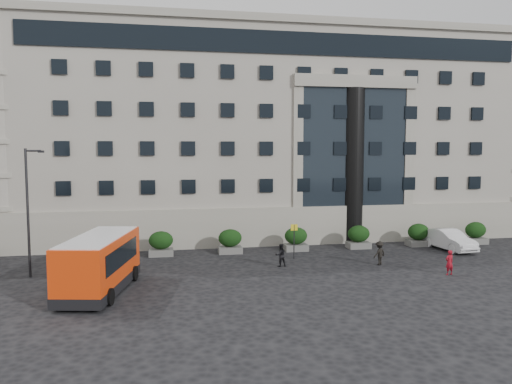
% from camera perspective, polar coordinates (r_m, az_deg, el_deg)
% --- Properties ---
extents(ground, '(120.00, 120.00, 0.00)m').
position_cam_1_polar(ground, '(30.84, -3.27, -10.03)').
color(ground, black).
rests_on(ground, ground).
extents(civic_building, '(44.00, 24.00, 18.00)m').
position_cam_1_polar(civic_building, '(52.47, 0.15, 6.10)').
color(civic_building, gray).
rests_on(civic_building, ground).
extents(entrance_column, '(1.80, 1.80, 13.00)m').
position_cam_1_polar(entrance_column, '(42.87, 11.01, 2.91)').
color(entrance_column, black).
rests_on(entrance_column, ground).
extents(hedge_a, '(1.80, 1.26, 1.84)m').
position_cam_1_polar(hedge_a, '(38.01, -10.81, -5.80)').
color(hedge_a, '#5E5E5C').
rests_on(hedge_a, ground).
extents(hedge_b, '(1.80, 1.26, 1.84)m').
position_cam_1_polar(hedge_b, '(38.33, -2.98, -5.63)').
color(hedge_b, '#5E5E5C').
rests_on(hedge_b, ground).
extents(hedge_c, '(1.80, 1.26, 1.84)m').
position_cam_1_polar(hedge_c, '(39.34, 4.59, -5.36)').
color(hedge_c, '#5E5E5C').
rests_on(hedge_c, ground).
extents(hedge_d, '(1.80, 1.26, 1.84)m').
position_cam_1_polar(hedge_d, '(40.99, 11.65, -5.03)').
color(hedge_d, '#5E5E5C').
rests_on(hedge_d, ground).
extents(hedge_e, '(1.80, 1.26, 1.84)m').
position_cam_1_polar(hedge_e, '(43.21, 18.07, -4.66)').
color(hedge_e, '#5E5E5C').
rests_on(hedge_e, ground).
extents(hedge_f, '(1.80, 1.26, 1.84)m').
position_cam_1_polar(hedge_f, '(45.91, 23.79, -4.28)').
color(hedge_f, '#5E5E5C').
rests_on(hedge_f, ground).
extents(street_lamp, '(1.16, 0.18, 8.00)m').
position_cam_1_polar(street_lamp, '(33.76, -24.55, -1.62)').
color(street_lamp, '#262628').
rests_on(street_lamp, ground).
extents(bus_stop_sign, '(0.50, 0.08, 2.52)m').
position_cam_1_polar(bus_stop_sign, '(36.31, 4.38, -4.95)').
color(bus_stop_sign, '#262628').
rests_on(bus_stop_sign, ground).
extents(minibus, '(4.07, 7.91, 3.15)m').
position_cam_1_polar(minibus, '(29.27, -17.46, -7.58)').
color(minibus, red).
rests_on(minibus, ground).
extents(red_truck, '(2.84, 5.45, 2.84)m').
position_cam_1_polar(red_truck, '(49.51, -26.58, -3.12)').
color(red_truck, '#940B0A').
rests_on(red_truck, ground).
extents(parked_car_d, '(3.07, 5.87, 1.58)m').
position_cam_1_polar(parked_car_d, '(47.08, -22.10, -4.17)').
color(parked_car_d, black).
rests_on(parked_car_d, ground).
extents(white_taxi, '(2.26, 5.11, 1.63)m').
position_cam_1_polar(white_taxi, '(42.33, 21.19, -5.10)').
color(white_taxi, silver).
rests_on(white_taxi, ground).
extents(pedestrian_a, '(0.64, 0.47, 1.59)m').
position_cam_1_polar(pedestrian_a, '(34.13, 21.23, -7.52)').
color(pedestrian_a, maroon).
rests_on(pedestrian_a, ground).
extents(pedestrian_b, '(0.82, 0.68, 1.55)m').
position_cam_1_polar(pedestrian_b, '(34.11, 2.83, -7.22)').
color(pedestrian_b, black).
rests_on(pedestrian_b, ground).
extents(pedestrian_c, '(1.22, 1.03, 1.63)m').
position_cam_1_polar(pedestrian_c, '(35.53, 13.91, -6.80)').
color(pedestrian_c, black).
rests_on(pedestrian_c, ground).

